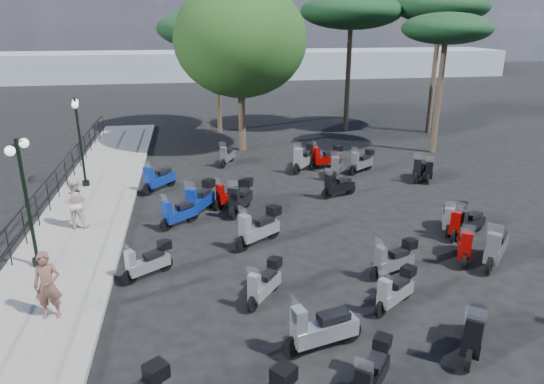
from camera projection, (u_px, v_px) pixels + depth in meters
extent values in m
plane|color=black|center=(287.00, 240.00, 15.15)|extent=(120.00, 120.00, 0.00)
cube|color=slate|center=(87.00, 215.00, 16.87)|extent=(3.00, 30.00, 0.15)
cylinder|color=black|center=(9.00, 247.00, 13.09)|extent=(0.04, 0.04, 1.10)
cylinder|color=black|center=(24.00, 227.00, 14.36)|extent=(0.04, 0.04, 1.10)
cylinder|color=black|center=(37.00, 210.00, 15.63)|extent=(0.04, 0.04, 1.10)
cylinder|color=black|center=(48.00, 196.00, 16.90)|extent=(0.04, 0.04, 1.10)
cylinder|color=black|center=(58.00, 183.00, 18.17)|extent=(0.04, 0.04, 1.10)
cylinder|color=black|center=(66.00, 173.00, 19.44)|extent=(0.04, 0.04, 1.10)
cylinder|color=black|center=(73.00, 163.00, 20.71)|extent=(0.04, 0.04, 1.10)
cylinder|color=black|center=(79.00, 155.00, 21.98)|extent=(0.04, 0.04, 1.10)
cylinder|color=black|center=(85.00, 148.00, 23.25)|extent=(0.04, 0.04, 1.10)
cylinder|color=black|center=(90.00, 141.00, 24.52)|extent=(0.04, 0.04, 1.10)
cylinder|color=black|center=(95.00, 135.00, 25.79)|extent=(0.04, 0.04, 1.10)
cylinder|color=black|center=(99.00, 129.00, 27.06)|extent=(0.04, 0.04, 1.10)
cylinder|color=black|center=(103.00, 125.00, 28.33)|extent=(0.04, 0.04, 1.10)
cube|color=black|center=(40.00, 188.00, 16.08)|extent=(0.04, 26.00, 0.04)
cube|color=black|center=(43.00, 203.00, 16.26)|extent=(0.04, 26.00, 0.04)
cylinder|color=black|center=(38.00, 262.00, 13.24)|extent=(0.28, 0.28, 0.21)
cylinder|color=black|center=(28.00, 205.00, 12.68)|extent=(0.10, 0.10, 3.56)
cylinder|color=black|center=(16.00, 143.00, 12.12)|extent=(0.13, 0.80, 0.04)
sphere|color=white|center=(24.00, 143.00, 12.53)|extent=(0.25, 0.25, 0.25)
sphere|color=white|center=(10.00, 151.00, 11.78)|extent=(0.25, 0.25, 0.25)
cylinder|color=black|center=(86.00, 183.00, 19.60)|extent=(0.28, 0.28, 0.21)
cylinder|color=black|center=(80.00, 143.00, 19.04)|extent=(0.10, 0.10, 3.54)
cylinder|color=black|center=(75.00, 101.00, 18.49)|extent=(0.18, 0.79, 0.04)
sphere|color=white|center=(75.00, 102.00, 18.87)|extent=(0.25, 0.25, 0.25)
sphere|color=white|center=(75.00, 105.00, 18.17)|extent=(0.25, 0.25, 0.25)
imported|color=brown|center=(48.00, 285.00, 10.71)|extent=(0.60, 0.40, 1.60)
imported|color=#C7ADAB|center=(75.00, 203.00, 15.47)|extent=(0.86, 0.71, 1.64)
cube|color=black|center=(156.00, 371.00, 8.15)|extent=(0.48, 0.48, 0.27)
cube|color=black|center=(284.00, 374.00, 8.05)|extent=(0.50, 0.50, 0.28)
cylinder|color=black|center=(130.00, 277.00, 12.53)|extent=(0.40, 0.31, 0.43)
cylinder|color=black|center=(165.00, 264.00, 13.22)|extent=(0.40, 0.31, 0.43)
cube|color=#9DA1A7|center=(149.00, 264.00, 12.85)|extent=(1.13, 0.89, 0.30)
cube|color=black|center=(153.00, 254.00, 12.86)|extent=(0.59, 0.52, 0.12)
cube|color=#9DA1A7|center=(131.00, 262.00, 12.44)|extent=(0.31, 0.33, 0.62)
plane|color=white|center=(127.00, 249.00, 12.27)|extent=(0.25, 0.32, 0.33)
cube|color=black|center=(164.00, 245.00, 13.04)|extent=(0.41, 0.40, 0.23)
cylinder|color=black|center=(166.00, 224.00, 15.71)|extent=(0.41, 0.36, 0.46)
cylinder|color=black|center=(193.00, 214.00, 16.52)|extent=(0.41, 0.36, 0.46)
cube|color=navy|center=(181.00, 214.00, 16.09)|extent=(1.16, 1.03, 0.32)
cube|color=black|center=(184.00, 205.00, 16.11)|extent=(0.62, 0.58, 0.13)
cube|color=navy|center=(167.00, 211.00, 15.62)|extent=(0.34, 0.35, 0.66)
plane|color=white|center=(165.00, 199.00, 15.43)|extent=(0.29, 0.33, 0.35)
cylinder|color=black|center=(234.00, 213.00, 16.59)|extent=(0.34, 0.50, 0.51)
cylinder|color=black|center=(247.00, 200.00, 17.73)|extent=(0.34, 0.50, 0.51)
cube|color=black|center=(241.00, 201.00, 17.15)|extent=(0.97, 1.39, 0.36)
cube|color=black|center=(243.00, 191.00, 17.21)|extent=(0.58, 0.71, 0.15)
cube|color=black|center=(234.00, 198.00, 16.50)|extent=(0.39, 0.36, 0.75)
plane|color=white|center=(233.00, 186.00, 16.28)|extent=(0.40, 0.27, 0.40)
cube|color=black|center=(247.00, 182.00, 17.52)|extent=(0.47, 0.48, 0.28)
cylinder|color=black|center=(148.00, 189.00, 18.89)|extent=(0.42, 0.46, 0.52)
cylinder|color=black|center=(171.00, 180.00, 19.93)|extent=(0.42, 0.46, 0.52)
cube|color=navy|center=(160.00, 180.00, 19.39)|extent=(1.20, 1.29, 0.37)
cube|color=black|center=(163.00, 171.00, 19.44)|extent=(0.67, 0.70, 0.15)
cube|color=navy|center=(149.00, 176.00, 18.80)|extent=(0.40, 0.39, 0.75)
plane|color=white|center=(146.00, 165.00, 18.58)|extent=(0.36, 0.33, 0.40)
cylinder|color=black|center=(294.00, 348.00, 9.76)|extent=(0.53, 0.23, 0.52)
cylinder|color=black|center=(350.00, 332.00, 10.26)|extent=(0.53, 0.23, 0.52)
cube|color=#9DA1A7|center=(325.00, 331.00, 9.97)|extent=(1.46, 0.70, 0.37)
cube|color=black|center=(334.00, 316.00, 9.94)|extent=(0.71, 0.48, 0.15)
cube|color=#9DA1A7|center=(299.00, 325.00, 9.63)|extent=(0.31, 0.38, 0.76)
plane|color=white|center=(296.00, 305.00, 9.44)|extent=(0.18, 0.42, 0.41)
cylinder|color=black|center=(253.00, 303.00, 11.37)|extent=(0.33, 0.39, 0.43)
cylinder|color=black|center=(274.00, 283.00, 12.25)|extent=(0.33, 0.39, 0.43)
cube|color=#9DA1A7|center=(265.00, 286.00, 11.79)|extent=(0.95, 1.10, 0.30)
cube|color=black|center=(268.00, 275.00, 11.83)|extent=(0.54, 0.58, 0.12)
cube|color=#9DA1A7|center=(254.00, 287.00, 11.29)|extent=(0.33, 0.32, 0.62)
plane|color=white|center=(253.00, 273.00, 11.11)|extent=(0.31, 0.26, 0.33)
cube|color=black|center=(275.00, 263.00, 12.07)|extent=(0.41, 0.41, 0.23)
cylinder|color=black|center=(243.00, 243.00, 14.33)|extent=(0.48, 0.38, 0.51)
cylinder|color=black|center=(273.00, 231.00, 15.18)|extent=(0.48, 0.38, 0.51)
cube|color=#9DA1A7|center=(260.00, 231.00, 14.72)|extent=(1.34, 1.10, 0.36)
cube|color=black|center=(264.00, 220.00, 14.74)|extent=(0.71, 0.63, 0.15)
cube|color=#9DA1A7|center=(245.00, 227.00, 14.22)|extent=(0.38, 0.40, 0.75)
plane|color=white|center=(243.00, 213.00, 14.01)|extent=(0.30, 0.38, 0.40)
cube|color=black|center=(274.00, 210.00, 14.96)|extent=(0.49, 0.49, 0.28)
cylinder|color=black|center=(191.00, 214.00, 16.43)|extent=(0.36, 0.50, 0.52)
cylinder|color=black|center=(209.00, 202.00, 17.58)|extent=(0.36, 0.50, 0.52)
cube|color=navy|center=(201.00, 202.00, 16.99)|extent=(1.05, 1.41, 0.37)
cube|color=black|center=(203.00, 192.00, 17.05)|extent=(0.62, 0.73, 0.15)
cube|color=navy|center=(191.00, 200.00, 16.34)|extent=(0.40, 0.37, 0.76)
plane|color=white|center=(190.00, 187.00, 16.12)|extent=(0.40, 0.29, 0.41)
cube|color=black|center=(209.00, 183.00, 17.37)|extent=(0.49, 0.50, 0.28)
cylinder|color=black|center=(219.00, 204.00, 17.44)|extent=(0.42, 0.29, 0.43)
cylinder|color=black|center=(243.00, 198.00, 18.08)|extent=(0.42, 0.29, 0.43)
cube|color=#8C0604|center=(232.00, 197.00, 17.73)|extent=(1.18, 0.84, 0.31)
cube|color=black|center=(236.00, 189.00, 17.74)|extent=(0.61, 0.50, 0.13)
cube|color=#8C0604|center=(220.00, 193.00, 17.34)|extent=(0.31, 0.33, 0.63)
plane|color=white|center=(219.00, 183.00, 17.17)|extent=(0.23, 0.34, 0.34)
cube|color=black|center=(244.00, 183.00, 17.90)|extent=(0.41, 0.40, 0.24)
cylinder|color=black|center=(223.00, 163.00, 22.41)|extent=(0.27, 0.44, 0.44)
cylinder|color=black|center=(231.00, 157.00, 23.41)|extent=(0.27, 0.44, 0.44)
cube|color=#52555B|center=(228.00, 156.00, 22.89)|extent=(0.80, 1.22, 0.31)
cube|color=black|center=(229.00, 150.00, 22.95)|extent=(0.49, 0.62, 0.13)
cube|color=#52555B|center=(223.00, 154.00, 22.33)|extent=(0.34, 0.30, 0.65)
plane|color=white|center=(223.00, 146.00, 22.14)|extent=(0.35, 0.22, 0.34)
cylinder|color=black|center=(380.00, 369.00, 9.23)|extent=(0.35, 0.41, 0.44)
cube|color=black|center=(372.00, 378.00, 8.76)|extent=(1.00, 1.14, 0.31)
cube|color=black|center=(376.00, 361.00, 8.80)|extent=(0.56, 0.61, 0.13)
cube|color=black|center=(363.00, 384.00, 8.24)|extent=(0.34, 0.33, 0.65)
plane|color=white|center=(364.00, 366.00, 8.05)|extent=(0.32, 0.28, 0.34)
cube|color=black|center=(382.00, 342.00, 9.05)|extent=(0.43, 0.43, 0.24)
cylinder|color=black|center=(381.00, 309.00, 11.16)|extent=(0.40, 0.31, 0.43)
cylinder|color=black|center=(406.00, 292.00, 11.86)|extent=(0.40, 0.31, 0.43)
cube|color=#9DA1A7|center=(395.00, 293.00, 11.48)|extent=(1.12, 0.90, 0.30)
cube|color=black|center=(400.00, 282.00, 11.50)|extent=(0.59, 0.52, 0.12)
cube|color=#9DA1A7|center=(384.00, 292.00, 11.07)|extent=(0.31, 0.33, 0.62)
plane|color=white|center=(384.00, 278.00, 10.90)|extent=(0.25, 0.32, 0.33)
cube|color=black|center=(408.00, 271.00, 11.68)|extent=(0.41, 0.41, 0.23)
cylinder|color=black|center=(377.00, 273.00, 12.70)|extent=(0.44, 0.24, 0.44)
cylinder|color=black|center=(407.00, 263.00, 13.23)|extent=(0.44, 0.24, 0.44)
cube|color=gray|center=(394.00, 262.00, 12.93)|extent=(1.23, 0.72, 0.31)
cube|color=black|center=(399.00, 252.00, 12.92)|extent=(0.61, 0.45, 0.13)
cube|color=gray|center=(380.00, 258.00, 12.59)|extent=(0.29, 0.33, 0.64)
plane|color=white|center=(380.00, 244.00, 12.43)|extent=(0.19, 0.35, 0.34)
cube|color=black|center=(410.00, 244.00, 13.04)|extent=(0.40, 0.39, 0.24)
cylinder|color=black|center=(327.00, 194.00, 18.50)|extent=(0.45, 0.23, 0.45)
cylinder|color=black|center=(350.00, 189.00, 19.00)|extent=(0.45, 0.23, 0.45)
cube|color=black|center=(340.00, 187.00, 18.72)|extent=(1.25, 0.69, 0.32)
cube|color=black|center=(343.00, 180.00, 18.70)|extent=(0.62, 0.44, 0.13)
cube|color=black|center=(329.00, 183.00, 18.39)|extent=(0.28, 0.33, 0.65)
plane|color=white|center=(328.00, 172.00, 18.23)|extent=(0.18, 0.36, 0.35)
cylinder|color=black|center=(297.00, 169.00, 21.43)|extent=(0.44, 0.48, 0.54)
cylinder|color=black|center=(311.00, 162.00, 22.51)|extent=(0.44, 0.48, 0.54)
cube|color=#9DA1A7|center=(305.00, 160.00, 21.95)|extent=(1.24, 1.34, 0.38)
cube|color=black|center=(307.00, 153.00, 22.00)|extent=(0.69, 0.73, 0.16)
cube|color=#9DA1A7|center=(298.00, 157.00, 21.33)|extent=(0.41, 0.41, 0.78)
plane|color=white|center=(298.00, 146.00, 21.11)|extent=(0.38, 0.35, 0.42)
cube|color=black|center=(311.00, 146.00, 22.29)|extent=(0.52, 0.52, 0.29)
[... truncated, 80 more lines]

